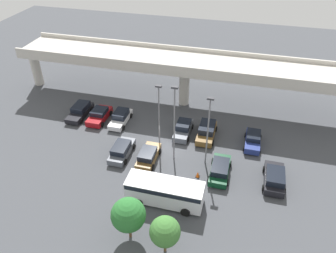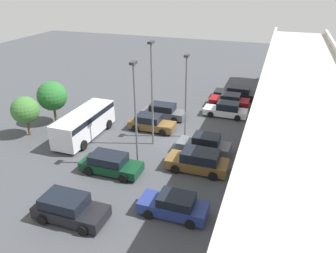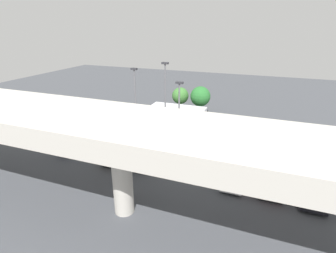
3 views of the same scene
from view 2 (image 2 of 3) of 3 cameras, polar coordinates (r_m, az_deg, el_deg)
The scene contains 19 objects.
ground_plane at distance 30.45m, azimuth 0.59°, elevation -2.11°, with size 99.68×99.68×0.00m, color #424449.
highway_overpass at distance 27.03m, azimuth 22.77°, elevation 5.78°, with size 47.92×6.63×7.18m.
parked_car_0 at distance 40.94m, azimuth 11.76°, elevation 5.77°, with size 2.13×4.90×1.51m.
parked_car_1 at distance 38.24m, azimuth 10.67°, elevation 4.45°, with size 2.20×4.42×1.50m.
parked_car_2 at distance 35.49m, azimuth 10.12°, elevation 2.87°, with size 2.00×4.58×1.56m.
parked_car_3 at distance 34.57m, azimuth -0.75°, elevation 2.67°, with size 2.05×4.51×1.51m.
parked_car_4 at distance 31.88m, azimuth -2.97°, elevation 0.61°, with size 2.02×4.46×1.53m.
parked_car_5 at distance 28.01m, azimuth 6.38°, elevation -3.14°, with size 2.01×4.47×1.64m.
parked_car_6 at distance 25.49m, azimuth 5.29°, elevation -6.00°, with size 2.23×4.75×1.68m.
parked_car_7 at distance 25.57m, azimuth -10.00°, elevation -6.41°, with size 2.14×4.73×1.50m.
parked_car_8 at distance 21.17m, azimuth 1.05°, elevation -13.60°, with size 1.98×4.35×1.50m.
parked_car_9 at distance 21.73m, azimuth -16.84°, elevation -13.47°, with size 2.23×4.58×1.62m.
shuttle_bus at distance 31.17m, azimuth -14.34°, elevation 0.73°, with size 7.39×2.66×2.45m.
lamp_post_near_aisle at distance 27.50m, azimuth -2.81°, elevation 6.72°, with size 0.70×0.35×9.12m.
lamp_post_mid_lot at distance 29.13m, azimuth 3.15°, elevation 6.30°, with size 0.70×0.35×7.73m.
lamp_post_by_overpass at distance 24.53m, azimuth -5.72°, elevation 3.29°, with size 0.70×0.35×8.35m.
tree_front_left at distance 34.66m, azimuth -19.53°, elevation 5.04°, with size 2.94×2.94×4.34m.
tree_front_centre at distance 32.83m, azimuth -23.62°, elevation 2.62°, with size 2.53×2.53×3.81m.
traffic_cone at distance 27.82m, azimuth -9.57°, elevation -4.54°, with size 0.44×0.44×0.70m.
Camera 2 is at (25.69, 8.48, 13.97)m, focal length 35.00 mm.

